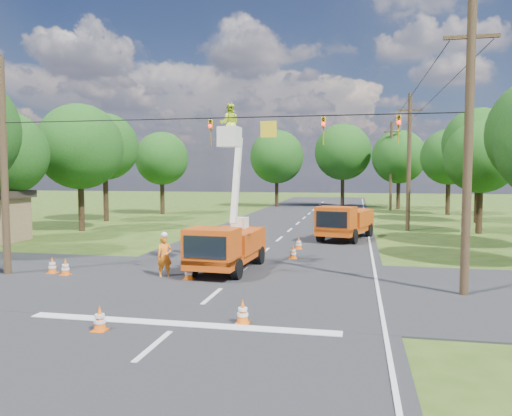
% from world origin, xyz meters
% --- Properties ---
extents(ground, '(140.00, 140.00, 0.00)m').
position_xyz_m(ground, '(0.00, 20.00, 0.00)').
color(ground, '#2D4514').
rests_on(ground, ground).
extents(road_main, '(12.00, 100.00, 0.06)m').
position_xyz_m(road_main, '(0.00, 20.00, 0.00)').
color(road_main, black).
rests_on(road_main, ground).
extents(road_cross, '(56.00, 10.00, 0.07)m').
position_xyz_m(road_cross, '(0.00, 2.00, 0.00)').
color(road_cross, black).
rests_on(road_cross, ground).
extents(stop_bar, '(9.00, 0.45, 0.02)m').
position_xyz_m(stop_bar, '(0.00, -3.20, 0.00)').
color(stop_bar, silver).
rests_on(stop_bar, ground).
extents(edge_line, '(0.12, 90.00, 0.02)m').
position_xyz_m(edge_line, '(5.60, 20.00, 0.00)').
color(edge_line, silver).
rests_on(edge_line, ground).
extents(bucket_truck, '(2.51, 5.63, 7.25)m').
position_xyz_m(bucket_truck, '(-0.67, 4.54, 1.58)').
color(bucket_truck, '#C7420E').
rests_on(bucket_truck, ground).
extents(second_truck, '(3.63, 6.27, 2.22)m').
position_xyz_m(second_truck, '(4.07, 15.72, 1.15)').
color(second_truck, '#C7420E').
rests_on(second_truck, ground).
extents(ground_worker, '(0.74, 0.69, 1.71)m').
position_xyz_m(ground_worker, '(-2.84, 2.80, 0.85)').
color(ground_worker, orange).
rests_on(ground_worker, ground).
extents(distant_car, '(2.68, 4.34, 1.38)m').
position_xyz_m(distant_car, '(3.53, 28.28, 0.69)').
color(distant_car, black).
rests_on(distant_car, ground).
extents(traffic_cone_0, '(0.38, 0.38, 0.71)m').
position_xyz_m(traffic_cone_0, '(-1.89, -4.16, 0.36)').
color(traffic_cone_0, '#FF630D').
rests_on(traffic_cone_0, ground).
extents(traffic_cone_1, '(0.38, 0.38, 0.71)m').
position_xyz_m(traffic_cone_1, '(1.72, -2.76, 0.36)').
color(traffic_cone_1, '#FF630D').
rests_on(traffic_cone_1, ground).
extents(traffic_cone_2, '(0.38, 0.38, 0.71)m').
position_xyz_m(traffic_cone_2, '(1.76, 8.00, 0.36)').
color(traffic_cone_2, '#FF630D').
rests_on(traffic_cone_2, ground).
extents(traffic_cone_3, '(0.38, 0.38, 0.71)m').
position_xyz_m(traffic_cone_3, '(1.69, 11.09, 0.36)').
color(traffic_cone_3, '#FF630D').
rests_on(traffic_cone_3, ground).
extents(traffic_cone_4, '(0.38, 0.38, 0.71)m').
position_xyz_m(traffic_cone_4, '(-6.96, 2.23, 0.36)').
color(traffic_cone_4, '#FF630D').
rests_on(traffic_cone_4, ground).
extents(traffic_cone_5, '(0.38, 0.38, 0.71)m').
position_xyz_m(traffic_cone_5, '(-7.72, 2.46, 0.36)').
color(traffic_cone_5, '#FF630D').
rests_on(traffic_cone_5, ground).
extents(traffic_cone_7, '(0.38, 0.38, 0.71)m').
position_xyz_m(traffic_cone_7, '(4.50, 17.09, 0.36)').
color(traffic_cone_7, '#FF630D').
rests_on(traffic_cone_7, ground).
extents(traffic_cone_8, '(0.38, 0.38, 0.71)m').
position_xyz_m(traffic_cone_8, '(-1.68, 2.42, 0.36)').
color(traffic_cone_8, '#FF630D').
rests_on(traffic_cone_8, ground).
extents(pole_right_near, '(1.80, 0.30, 10.00)m').
position_xyz_m(pole_right_near, '(8.50, 2.00, 5.11)').
color(pole_right_near, '#4C3823').
rests_on(pole_right_near, ground).
extents(pole_right_mid, '(1.80, 0.30, 10.00)m').
position_xyz_m(pole_right_mid, '(8.50, 22.00, 5.11)').
color(pole_right_mid, '#4C3823').
rests_on(pole_right_mid, ground).
extents(pole_right_far, '(1.80, 0.30, 10.00)m').
position_xyz_m(pole_right_far, '(8.50, 42.00, 5.11)').
color(pole_right_far, '#4C3823').
rests_on(pole_right_far, ground).
extents(pole_left, '(0.30, 0.30, 9.00)m').
position_xyz_m(pole_left, '(-9.50, 2.00, 4.50)').
color(pole_left, '#4C3823').
rests_on(pole_left, ground).
extents(signal_span, '(18.00, 0.29, 1.07)m').
position_xyz_m(signal_span, '(2.23, 1.99, 5.88)').
color(signal_span, black).
rests_on(signal_span, ground).
extents(tree_left_c, '(5.20, 5.20, 8.06)m').
position_xyz_m(tree_left_c, '(-16.50, 11.00, 5.44)').
color(tree_left_c, '#382616').
rests_on(tree_left_c, ground).
extents(tree_left_d, '(6.20, 6.20, 9.24)m').
position_xyz_m(tree_left_d, '(-15.00, 17.00, 6.12)').
color(tree_left_d, '#382616').
rests_on(tree_left_d, ground).
extents(tree_left_e, '(5.80, 5.80, 9.41)m').
position_xyz_m(tree_left_e, '(-16.80, 24.00, 6.49)').
color(tree_left_e, '#382616').
rests_on(tree_left_e, ground).
extents(tree_left_f, '(5.40, 5.40, 8.40)m').
position_xyz_m(tree_left_f, '(-14.80, 32.00, 5.69)').
color(tree_left_f, '#382616').
rests_on(tree_left_f, ground).
extents(tree_right_c, '(5.00, 5.00, 7.83)m').
position_xyz_m(tree_right_c, '(13.20, 21.00, 5.31)').
color(tree_right_c, '#382616').
rests_on(tree_right_c, ground).
extents(tree_right_d, '(6.00, 6.00, 9.70)m').
position_xyz_m(tree_right_d, '(14.80, 29.00, 6.68)').
color(tree_right_d, '#382616').
rests_on(tree_right_d, ground).
extents(tree_right_e, '(5.60, 5.60, 8.63)m').
position_xyz_m(tree_right_e, '(13.80, 37.00, 5.81)').
color(tree_right_e, '#382616').
rests_on(tree_right_e, ground).
extents(tree_far_a, '(6.60, 6.60, 9.50)m').
position_xyz_m(tree_far_a, '(-5.00, 45.00, 6.19)').
color(tree_far_a, '#382616').
rests_on(tree_far_a, ground).
extents(tree_far_b, '(7.00, 7.00, 10.32)m').
position_xyz_m(tree_far_b, '(3.00, 47.00, 6.81)').
color(tree_far_b, '#382616').
rests_on(tree_far_b, ground).
extents(tree_far_c, '(6.20, 6.20, 9.18)m').
position_xyz_m(tree_far_c, '(9.50, 44.00, 6.06)').
color(tree_far_c, '#382616').
rests_on(tree_far_c, ground).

